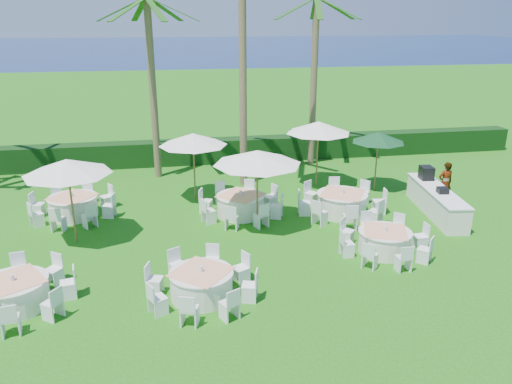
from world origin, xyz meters
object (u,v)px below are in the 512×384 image
at_px(umbrella_d, 318,127).
at_px(banquet_table_f, 342,203).
at_px(banquet_table_a, 15,293).
at_px(banquet_table_c, 384,241).
at_px(banquet_table_d, 73,206).
at_px(umbrella_b, 257,157).
at_px(staff_person, 445,183).
at_px(umbrella_a, 67,167).
at_px(umbrella_c, 193,139).
at_px(banquet_table_e, 241,204).
at_px(banquet_table_b, 202,283).
at_px(umbrella_green, 378,137).
at_px(buffet_table, 436,200).

bearing_deg(umbrella_d, banquet_table_f, -89.98).
height_order(banquet_table_a, banquet_table_c, banquet_table_a).
relative_size(banquet_table_a, banquet_table_d, 0.96).
height_order(banquet_table_a, umbrella_b, umbrella_b).
xyz_separation_m(banquet_table_c, staff_person, (4.19, 3.76, 0.47)).
bearing_deg(banquet_table_c, umbrella_b, 143.63).
height_order(banquet_table_f, umbrella_b, umbrella_b).
bearing_deg(umbrella_a, umbrella_b, 0.86).
bearing_deg(staff_person, umbrella_a, 1.63).
distance_m(umbrella_b, umbrella_c, 3.79).
relative_size(banquet_table_f, umbrella_c, 1.20).
xyz_separation_m(banquet_table_c, banquet_table_e, (-4.03, 3.93, 0.03)).
bearing_deg(banquet_table_a, banquet_table_d, 85.66).
bearing_deg(umbrella_c, banquet_table_b, -92.27).
distance_m(banquet_table_b, umbrella_b, 5.38).
relative_size(banquet_table_c, umbrella_c, 1.05).
height_order(umbrella_b, umbrella_d, umbrella_d).
relative_size(banquet_table_e, umbrella_green, 1.22).
bearing_deg(banquet_table_a, umbrella_green, 29.07).
xyz_separation_m(umbrella_a, umbrella_green, (11.93, 3.25, -0.28)).
xyz_separation_m(banquet_table_b, umbrella_b, (2.30, 4.35, 2.19)).
height_order(banquet_table_b, banquet_table_c, banquet_table_b).
bearing_deg(banquet_table_e, buffet_table, -8.73).
height_order(banquet_table_d, umbrella_green, umbrella_green).
height_order(banquet_table_c, umbrella_d, umbrella_d).
height_order(banquet_table_d, banquet_table_e, banquet_table_e).
height_order(banquet_table_f, umbrella_green, umbrella_green).
bearing_deg(banquet_table_b, staff_person, 28.29).
relative_size(banquet_table_f, umbrella_d, 1.15).
height_order(banquet_table_e, umbrella_d, umbrella_d).
relative_size(banquet_table_a, buffet_table, 0.70).
bearing_deg(buffet_table, staff_person, 47.45).
height_order(banquet_table_b, umbrella_c, umbrella_c).
bearing_deg(umbrella_a, staff_person, 4.84).
bearing_deg(banquet_table_d, umbrella_d, 10.41).
bearing_deg(banquet_table_b, banquet_table_f, 41.55).
bearing_deg(banquet_table_b, umbrella_b, 62.15).
xyz_separation_m(banquet_table_b, banquet_table_e, (1.89, 5.61, 0.02)).
bearing_deg(umbrella_a, banquet_table_f, 4.70).
distance_m(banquet_table_b, banquet_table_e, 5.92).
height_order(umbrella_b, staff_person, umbrella_b).
distance_m(umbrella_green, staff_person, 3.27).
height_order(umbrella_c, staff_person, umbrella_c).
distance_m(banquet_table_b, umbrella_d, 10.39).
xyz_separation_m(banquet_table_a, umbrella_c, (5.08, 7.20, 2.14)).
bearing_deg(banquet_table_f, banquet_table_b, -138.45).
xyz_separation_m(banquet_table_c, umbrella_b, (-3.63, 2.67, 2.20)).
distance_m(banquet_table_e, umbrella_b, 2.54).
bearing_deg(umbrella_green, banquet_table_f, -133.76).
height_order(umbrella_c, umbrella_green, umbrella_c).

